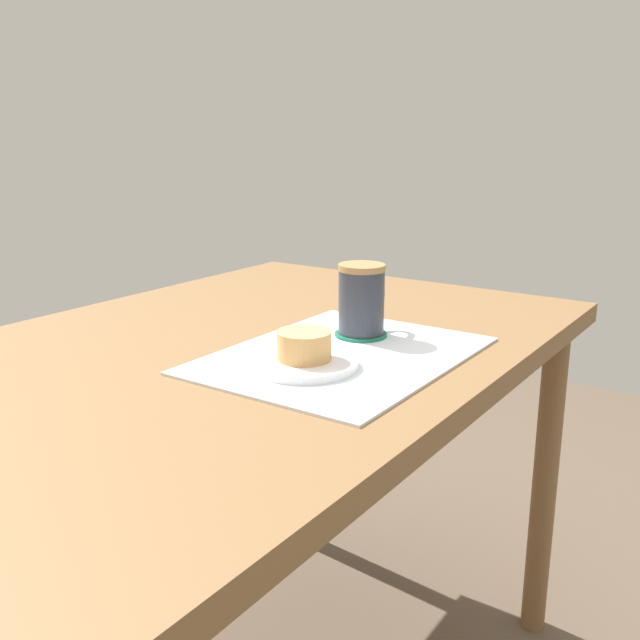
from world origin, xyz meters
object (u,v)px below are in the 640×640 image
object	(u,v)px
dining_table	(225,393)
pastry_plate	(304,363)
coffee_mug	(362,299)
pastry	(304,345)

from	to	relation	value
dining_table	pastry_plate	xyz separation A→B (m)	(-0.01, -0.16, 0.08)
pastry_plate	dining_table	bearing A→B (deg)	85.30
dining_table	pastry_plate	world-z (taller)	pastry_plate
pastry_plate	coffee_mug	world-z (taller)	coffee_mug
coffee_mug	dining_table	bearing A→B (deg)	139.08
pastry	dining_table	bearing A→B (deg)	85.30
dining_table	coffee_mug	distance (m)	0.26
dining_table	pastry_plate	bearing A→B (deg)	-94.70
dining_table	pastry	distance (m)	0.20
dining_table	pastry_plate	distance (m)	0.18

